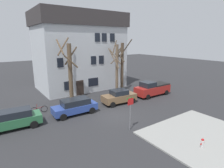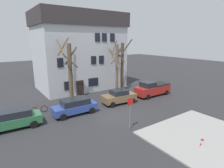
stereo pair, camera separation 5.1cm
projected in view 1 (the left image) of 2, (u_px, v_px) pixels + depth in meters
ground_plane at (115, 115)px, 19.10m from camera, size 120.00×120.00×0.00m
sidewalk_slab at (202, 135)px, 14.92m from camera, size 8.58×7.17×0.12m
building_main at (80, 51)px, 29.20m from camera, size 13.36×8.76×11.73m
tree_bare_near at (70, 70)px, 22.64m from camera, size 2.55×2.50×7.99m
tree_bare_mid at (117, 68)px, 25.85m from camera, size 2.49×2.49×7.05m
tree_bare_far at (122, 65)px, 27.09m from camera, size 3.03×2.76×7.79m
car_green_wagon at (12, 119)px, 16.01m from camera, size 4.87×2.16×1.70m
car_blue_wagon at (75, 106)px, 19.21m from camera, size 4.66×2.05×1.66m
car_brown_sedan at (119, 97)px, 22.47m from camera, size 4.34×2.28×1.72m
pickup_truck_red at (152, 89)px, 25.62m from camera, size 5.40×2.18×2.09m
fire_hydrant at (202, 143)px, 13.12m from camera, size 0.42×0.22×0.68m
street_sign_pole at (130, 108)px, 15.49m from camera, size 0.76×0.07×2.97m
bicycle_leaning at (39, 110)px, 19.63m from camera, size 1.74×0.29×1.03m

